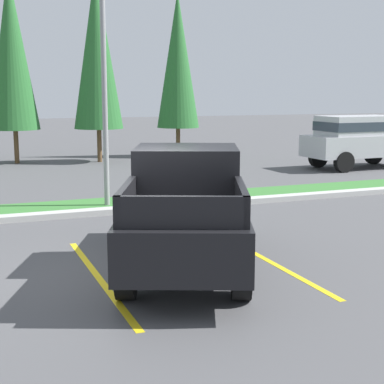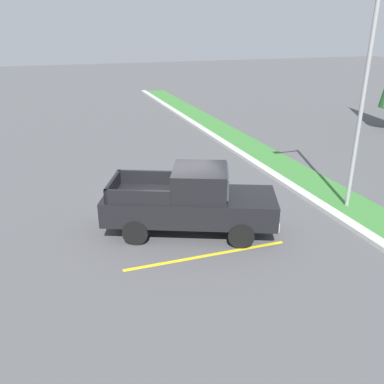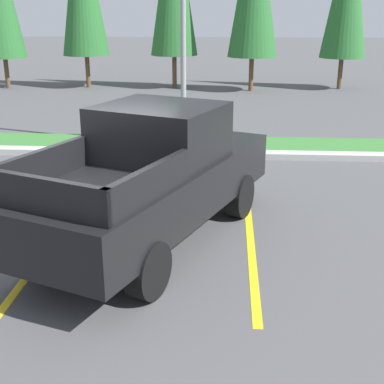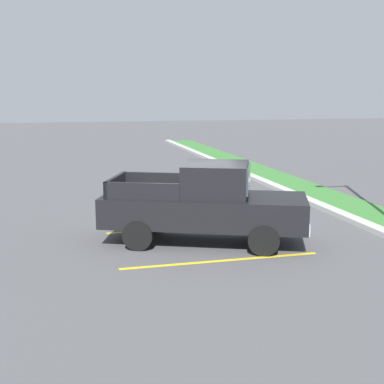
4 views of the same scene
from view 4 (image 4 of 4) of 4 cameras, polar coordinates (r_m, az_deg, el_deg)
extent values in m
plane|color=#4C4C4F|center=(14.50, 0.38, -4.60)|extent=(120.00, 120.00, 0.00)
cube|color=yellow|center=(15.09, -0.27, -3.97)|extent=(0.12, 4.80, 0.01)
cube|color=yellow|center=(12.23, 3.31, -7.54)|extent=(0.12, 4.80, 0.01)
cube|color=#B2B2AD|center=(16.44, 17.51, -2.99)|extent=(56.00, 0.40, 0.15)
cylinder|color=black|center=(14.28, 7.94, -3.37)|extent=(0.55, 0.81, 0.76)
cylinder|color=black|center=(12.64, 7.90, -5.23)|extent=(0.55, 0.81, 0.76)
cylinder|color=black|center=(14.61, -4.33, -2.97)|extent=(0.55, 0.81, 0.76)
cylinder|color=black|center=(13.01, -5.93, -4.72)|extent=(0.55, 0.81, 0.76)
cube|color=black|center=(13.42, 1.34, -1.98)|extent=(3.74, 5.53, 0.76)
cube|color=black|center=(13.24, 2.65, 1.36)|extent=(2.24, 2.15, 0.84)
cube|color=#2D3842|center=(13.18, 6.20, 1.49)|extent=(1.52, 0.67, 0.63)
cube|color=black|center=(14.37, -4.00, 1.28)|extent=(0.82, 1.79, 0.44)
cube|color=black|center=(12.73, -5.59, 0.03)|extent=(0.82, 1.79, 0.44)
cube|color=black|center=(13.77, -8.40, 0.78)|extent=(1.70, 0.78, 0.44)
cube|color=silver|center=(13.43, 12.23, -3.27)|extent=(1.73, 0.84, 0.28)
camera|label=1|loc=(17.13, -33.93, 6.29)|focal=54.87mm
camera|label=2|loc=(2.75, -26.30, 63.91)|focal=38.70mm
camera|label=3|loc=(12.18, -34.63, 7.28)|focal=50.03mm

